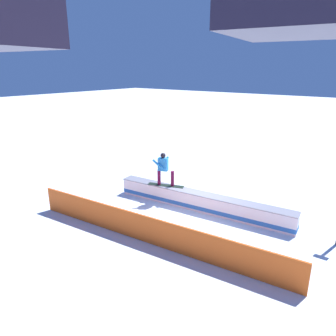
% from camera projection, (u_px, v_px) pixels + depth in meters
% --- Properties ---
extents(ground_plane, '(120.00, 120.00, 0.00)m').
position_uv_depth(ground_plane, '(200.00, 210.00, 12.77)').
color(ground_plane, white).
extents(grind_box, '(7.55, 1.37, 0.73)m').
position_uv_depth(grind_box, '(200.00, 202.00, 12.67)').
color(grind_box, white).
rests_on(grind_box, ground_plane).
extents(snowboarder, '(1.58, 0.82, 1.44)m').
position_uv_depth(snowboarder, '(164.00, 168.00, 13.16)').
color(snowboarder, black).
rests_on(snowboarder, grind_box).
extents(safety_fence, '(9.74, 1.10, 0.96)m').
position_uv_depth(safety_fence, '(149.00, 230.00, 10.20)').
color(safety_fence, '#F95C19').
rests_on(safety_fence, ground_plane).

